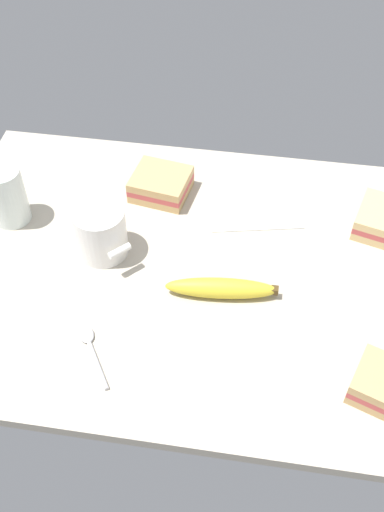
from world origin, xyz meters
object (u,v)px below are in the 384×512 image
coffee_mug_black (101,231)px  paper_napkin (252,198)px  sandwich_main (161,184)px  spoon (90,346)px  glass_of_milk (8,198)px  banana (222,288)px

coffee_mug_black → paper_napkin: size_ratio=0.62×
paper_napkin → sandwich_main: bearing=-176.8°
coffee_mug_black → spoon: bearing=-81.7°
glass_of_milk → spoon: 33.42cm
sandwich_main → paper_napkin: 17.54cm
sandwich_main → glass_of_milk: (-25.67, -10.73, 2.81)cm
banana → paper_napkin: size_ratio=1.10×
spoon → glass_of_milk: bearing=130.2°
coffee_mug_black → sandwich_main: 17.93cm
glass_of_milk → paper_napkin: glass_of_milk is taller
sandwich_main → paper_napkin: (17.39, 0.97, -2.05)cm
paper_napkin → glass_of_milk: bearing=-164.8°
glass_of_milk → spoon: (21.38, -25.27, -4.63)cm
glass_of_milk → banana: (40.02, -12.08, -3.28)cm
coffee_mug_black → sandwich_main: (7.19, 16.21, -2.64)cm
spoon → coffee_mug_black: bearing=98.3°
coffee_mug_black → glass_of_milk: bearing=163.5°
sandwich_main → paper_napkin: size_ratio=0.69×
glass_of_milk → spoon: size_ratio=1.00×
paper_napkin → banana: bearing=-97.3°
banana → spoon: bearing=-144.7°
coffee_mug_black → banana: coffee_mug_black is taller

